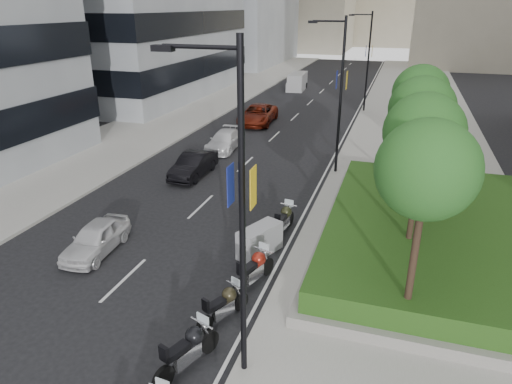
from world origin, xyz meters
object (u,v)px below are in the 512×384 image
at_px(car_b, 193,165).
at_px(delivery_van, 297,82).
at_px(motorcycle_3, 224,305).
at_px(lamp_post_1, 338,89).
at_px(car_a, 96,238).
at_px(lamp_post_0, 236,206).
at_px(motorcycle_2, 188,349).
at_px(motorcycle_4, 255,269).
at_px(motorcycle_6, 284,220).
at_px(car_d, 258,114).
at_px(motorcycle_5, 260,241).
at_px(lamp_post_2, 367,57).
at_px(car_c, 224,141).

relative_size(car_b, delivery_van, 0.89).
bearing_deg(motorcycle_3, delivery_van, 34.08).
bearing_deg(lamp_post_1, car_a, -122.02).
distance_m(lamp_post_0, car_b, 16.62).
xyz_separation_m(lamp_post_0, motorcycle_2, (-1.37, -0.33, -4.41)).
distance_m(motorcycle_4, motorcycle_6, 4.38).
bearing_deg(car_d, motorcycle_5, -75.80).
relative_size(lamp_post_2, motorcycle_5, 4.11).
relative_size(motorcycle_3, motorcycle_6, 0.91).
xyz_separation_m(lamp_post_0, motorcycle_6, (-0.90, 8.57, -4.45)).
height_order(lamp_post_2, motorcycle_2, lamp_post_2).
height_order(car_c, delivery_van, delivery_van).
height_order(motorcycle_3, car_b, car_b).
bearing_deg(motorcycle_6, car_c, 39.70).
distance_m(motorcycle_5, car_c, 14.83).
bearing_deg(car_a, motorcycle_5, 11.91).
relative_size(motorcycle_4, car_a, 0.64).
bearing_deg(motorcycle_2, delivery_van, 29.35).
distance_m(motorcycle_2, motorcycle_3, 2.27).
relative_size(motorcycle_6, car_c, 0.52).
bearing_deg(car_d, car_c, -93.05).
bearing_deg(motorcycle_2, car_d, 33.82).
relative_size(lamp_post_0, motorcycle_6, 3.88).
xyz_separation_m(lamp_post_0, delivery_van, (-8.67, 44.95, -4.16)).
bearing_deg(car_a, motorcycle_4, -6.68).
xyz_separation_m(car_a, car_d, (-0.30, 23.11, 0.15)).
xyz_separation_m(car_a, car_b, (-0.03, 9.51, 0.06)).
distance_m(motorcycle_3, motorcycle_4, 2.28).
distance_m(motorcycle_4, delivery_van, 41.50).
xyz_separation_m(motorcycle_4, motorcycle_5, (-0.48, 2.17, -0.04)).
height_order(lamp_post_1, car_c, lamp_post_1).
height_order(motorcycle_2, car_c, car_c).
height_order(motorcycle_2, motorcycle_6, motorcycle_2).
bearing_deg(motorcycle_5, lamp_post_1, 16.02).
height_order(lamp_post_0, car_c, lamp_post_0).
bearing_deg(car_a, lamp_post_0, -34.09).
distance_m(motorcycle_6, car_a, 8.05).
bearing_deg(motorcycle_4, motorcycle_5, 29.91).
distance_m(motorcycle_5, car_b, 10.01).
distance_m(lamp_post_2, motorcycle_4, 31.14).
relative_size(lamp_post_2, motorcycle_2, 3.80).
bearing_deg(motorcycle_3, car_c, 45.52).
bearing_deg(lamp_post_2, car_a, -104.39).
height_order(lamp_post_1, car_b, lamp_post_1).
height_order(lamp_post_0, car_b, lamp_post_0).
bearing_deg(delivery_van, car_c, -92.29).
bearing_deg(motorcycle_5, motorcycle_2, -156.70).
relative_size(motorcycle_6, car_b, 0.55).
height_order(lamp_post_1, delivery_van, lamp_post_1).
height_order(lamp_post_0, motorcycle_3, lamp_post_0).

